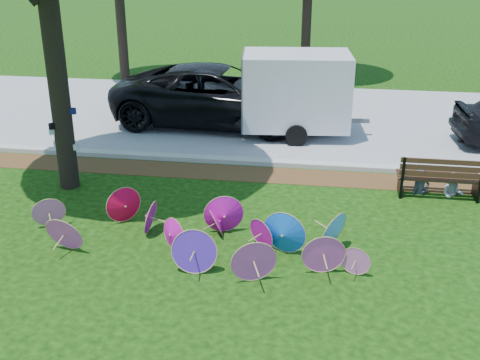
# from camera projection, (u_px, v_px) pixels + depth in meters

# --- Properties ---
(ground) EXTENTS (90.00, 90.00, 0.00)m
(ground) POSITION_uv_depth(u_px,v_px,m) (195.00, 269.00, 10.62)
(ground) COLOR black
(ground) RESTS_ON ground
(mulch_strip) EXTENTS (90.00, 1.00, 0.01)m
(mulch_strip) POSITION_uv_depth(u_px,v_px,m) (235.00, 173.00, 14.71)
(mulch_strip) COLOR #472D16
(mulch_strip) RESTS_ON ground
(curb) EXTENTS (90.00, 0.30, 0.12)m
(curb) POSITION_uv_depth(u_px,v_px,m) (239.00, 161.00, 15.33)
(curb) COLOR #B7B5AD
(curb) RESTS_ON ground
(street) EXTENTS (90.00, 8.00, 0.01)m
(street) POSITION_uv_depth(u_px,v_px,m) (258.00, 116.00, 19.13)
(street) COLOR gray
(street) RESTS_ON ground
(parasol_pile) EXTENTS (6.67, 2.33, 0.85)m
(parasol_pile) POSITION_uv_depth(u_px,v_px,m) (215.00, 232.00, 11.07)
(parasol_pile) COLOR #E44ABA
(parasol_pile) RESTS_ON ground
(black_van) EXTENTS (6.45, 3.22, 1.75)m
(black_van) POSITION_uv_depth(u_px,v_px,m) (219.00, 96.00, 18.06)
(black_van) COLOR black
(black_van) RESTS_ON ground
(cargo_trailer) EXTENTS (3.12, 2.16, 2.66)m
(cargo_trailer) POSITION_uv_depth(u_px,v_px,m) (296.00, 90.00, 16.89)
(cargo_trailer) COLOR silver
(cargo_trailer) RESTS_ON ground
(park_bench) EXTENTS (1.85, 0.71, 0.96)m
(park_bench) POSITION_uv_depth(u_px,v_px,m) (439.00, 175.00, 13.34)
(park_bench) COLOR black
(park_bench) RESTS_ON ground
(person_left) EXTENTS (0.50, 0.42, 1.16)m
(person_left) POSITION_uv_depth(u_px,v_px,m) (423.00, 170.00, 13.39)
(person_left) COLOR #3D4453
(person_left) RESTS_ON ground
(person_right) EXTENTS (0.54, 0.45, 1.02)m
(person_right) POSITION_uv_depth(u_px,v_px,m) (455.00, 174.00, 13.33)
(person_right) COLOR silver
(person_right) RESTS_ON ground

